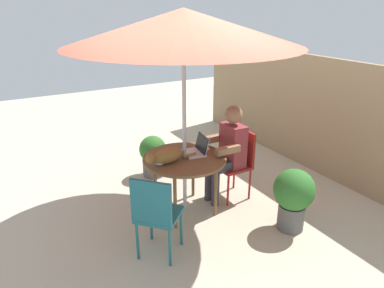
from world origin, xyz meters
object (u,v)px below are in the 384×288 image
object	(u,v)px
potted_plant_near_fence	(153,154)
chair_occupied	(238,158)
chair_empty	(156,211)
patio_table	(185,162)
cat	(166,156)
potted_plant_by_chair	(293,196)
laptop	(198,148)
patio_umbrella	(183,27)
person_seated	(228,148)

from	to	relation	value
potted_plant_near_fence	chair_occupied	bearing A→B (deg)	33.39
chair_occupied	chair_empty	xyz separation A→B (m)	(0.62, -1.43, 0.00)
patio_table	cat	distance (m)	0.29
potted_plant_by_chair	patio_table	bearing A→B (deg)	-136.73
laptop	potted_plant_near_fence	distance (m)	1.14
patio_umbrella	laptop	xyz separation A→B (m)	(-0.04, 0.21, -1.38)
patio_umbrella	person_seated	distance (m)	1.58
cat	potted_plant_by_chair	world-z (taller)	cat
chair_empty	cat	world-z (taller)	chair_empty
chair_occupied	person_seated	bearing A→B (deg)	-90.00
potted_plant_by_chair	chair_occupied	bearing A→B (deg)	-174.62
patio_table	patio_umbrella	bearing A→B (deg)	0.00
laptop	person_seated	bearing A→B (deg)	84.14
patio_umbrella	cat	size ratio (longest dim) A/B	3.79
laptop	potted_plant_near_fence	size ratio (longest dim) A/B	0.54
patio_umbrella	laptop	distance (m)	1.40
patio_umbrella	potted_plant_by_chair	bearing A→B (deg)	43.27
laptop	potted_plant_by_chair	world-z (taller)	laptop
chair_occupied	chair_empty	distance (m)	1.56
chair_empty	chair_occupied	bearing A→B (deg)	113.44
chair_occupied	person_seated	world-z (taller)	person_seated
chair_occupied	patio_table	bearing A→B (deg)	-90.00
chair_occupied	laptop	distance (m)	0.62
person_seated	potted_plant_near_fence	world-z (taller)	person_seated
chair_occupied	cat	distance (m)	1.06
person_seated	cat	bearing A→B (deg)	-87.87
patio_table	person_seated	bearing A→B (deg)	90.00
chair_occupied	cat	size ratio (longest dim) A/B	1.38
chair_occupied	laptop	xyz separation A→B (m)	(-0.04, -0.57, 0.24)
chair_occupied	chair_empty	world-z (taller)	same
laptop	cat	size ratio (longest dim) A/B	0.51
chair_occupied	potted_plant_by_chair	xyz separation A→B (m)	(0.92, 0.09, -0.12)
chair_occupied	cat	bearing A→B (deg)	-88.20
patio_table	cat	bearing A→B (deg)	-82.72
chair_empty	potted_plant_by_chair	size ratio (longest dim) A/B	1.25
cat	potted_plant_by_chair	distance (m)	1.47
patio_umbrella	potted_plant_near_fence	xyz separation A→B (m)	(-1.09, 0.06, -1.83)
potted_plant_near_fence	potted_plant_by_chair	size ratio (longest dim) A/B	0.85
patio_umbrella	cat	xyz separation A→B (m)	(0.03, -0.25, -1.36)
cat	potted_plant_by_chair	bearing A→B (deg)	51.64
chair_empty	person_seated	distance (m)	1.43
potted_plant_near_fence	laptop	bearing A→B (deg)	7.93
person_seated	potted_plant_by_chair	size ratio (longest dim) A/B	1.71
patio_umbrella	person_seated	bearing A→B (deg)	90.00
patio_umbrella	chair_empty	world-z (taller)	patio_umbrella
laptop	potted_plant_near_fence	world-z (taller)	laptop
chair_occupied	patio_umbrella	bearing A→B (deg)	-90.00
person_seated	potted_plant_near_fence	size ratio (longest dim) A/B	2.03
person_seated	potted_plant_by_chair	xyz separation A→B (m)	(0.92, 0.24, -0.28)
chair_empty	patio_umbrella	bearing A→B (deg)	133.41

